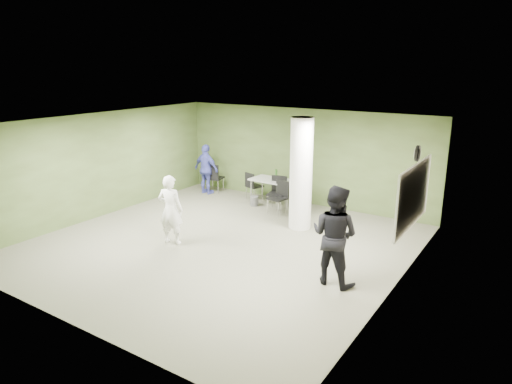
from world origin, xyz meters
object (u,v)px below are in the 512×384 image
Objects in this scene: woman_white at (171,210)px; man_blue at (206,169)px; chair_back_left at (214,176)px; folding_table at (278,182)px; man_black at (334,235)px.

man_blue is (-1.99, 3.75, -0.02)m from woman_white.
woman_white reaches higher than chair_back_left.
folding_table is 4.89m from man_black.
folding_table is 2.51m from chair_back_left.
folding_table is 1.04× the size of woman_white.
chair_back_left is at bearing -114.81° from man_blue.
folding_table is at bearing -115.90° from woman_white.
man_black is (3.31, -3.59, 0.22)m from folding_table.
woman_white reaches higher than folding_table.
folding_table is at bearing -42.17° from man_black.
man_black is at bearing 166.42° from woman_white.
man_blue is at bearing -78.49° from woman_white.
folding_table is 1.78× the size of chair_back_left.
chair_back_left is 0.50× the size of man_black.
folding_table reaches higher than chair_back_left.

